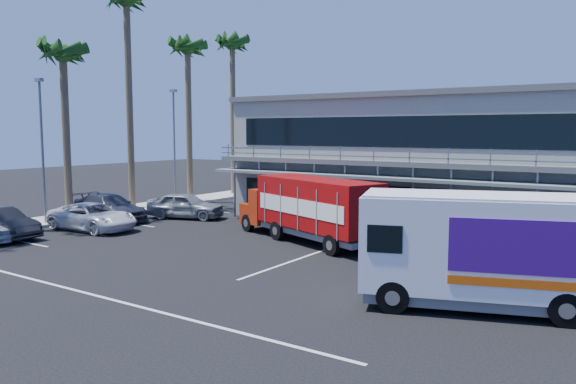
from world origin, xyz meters
The scene contains 15 objects.
ground centered at (0.00, 0.00, 0.00)m, with size 120.00×120.00×0.00m, color black.
building centered at (3.00, 14.94, 3.66)m, with size 22.40×12.00×7.30m.
curb_strip centered at (-15.00, 6.00, 0.08)m, with size 3.00×32.00×0.16m, color #A5A399.
palm_c centered at (-14.90, 3.00, 9.21)m, with size 2.80×2.80×10.75m.
palm_d centered at (-15.20, 8.00, 12.80)m, with size 2.80×2.80×14.75m.
palm_e centered at (-14.70, 13.00, 10.57)m, with size 2.80×2.80×12.25m.
palm_f centered at (-15.10, 18.50, 11.47)m, with size 2.80×2.80×13.25m.
light_pole_near centered at (-14.20, 1.00, 4.50)m, with size 0.50×0.25×8.09m.
light_pole_far centered at (-14.20, 11.00, 4.50)m, with size 0.50×0.25×8.09m.
red_truck centered at (0.48, 5.23, 1.67)m, with size 9.19×5.24×3.05m.
white_van centered at (9.99, -0.46, 1.81)m, with size 7.38×4.57×3.41m.
parked_car_b centered at (-12.50, -2.50, 0.75)m, with size 1.58×4.53×1.49m, color black.
parked_car_c centered at (-10.77, 1.53, 0.72)m, with size 2.38×5.15×1.43m, color silver.
parked_car_d centered at (-12.50, 4.00, 0.78)m, with size 2.17×5.34×1.55m, color #2B2E3A.
parked_car_e centered at (-9.50, 7.20, 0.79)m, with size 1.85×4.61×1.57m, color gray.
Camera 1 is at (14.32, -17.04, 5.26)m, focal length 35.00 mm.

